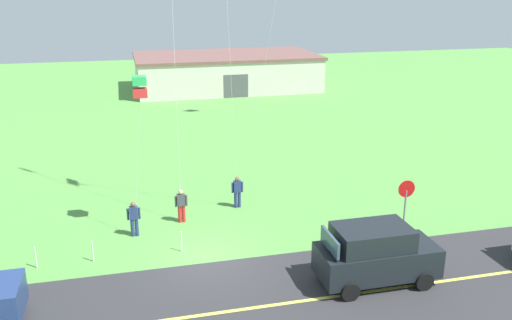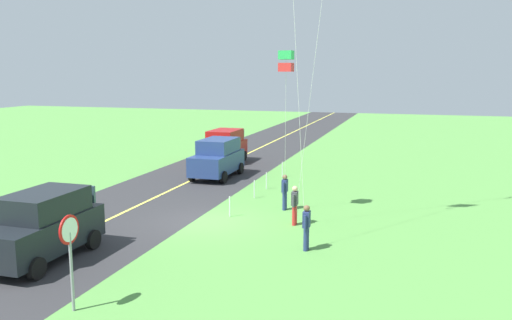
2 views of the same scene
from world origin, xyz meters
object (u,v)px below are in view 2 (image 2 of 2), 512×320
at_px(car_suv_foreground, 42,225).
at_px(person_adult_companion, 306,226).
at_px(car_parked_west_near, 217,158).
at_px(kite_red_low, 286,62).
at_px(stop_sign, 70,244).
at_px(person_adult_near, 285,191).
at_px(car_parked_west_far, 224,146).
at_px(person_child_watcher, 295,204).

relative_size(car_suv_foreground, person_adult_companion, 2.75).
bearing_deg(car_parked_west_near, person_adult_companion, 34.58).
relative_size(car_suv_foreground, kite_red_low, 0.63).
bearing_deg(person_adult_companion, stop_sign, -169.96).
relative_size(person_adult_companion, kite_red_low, 0.23).
xyz_separation_m(car_suv_foreground, person_adult_near, (-8.46, 6.03, -0.29)).
xyz_separation_m(car_parked_west_near, car_parked_west_far, (-4.61, -1.32, 0.00)).
bearing_deg(person_adult_near, car_parked_west_far, -94.05).
relative_size(car_parked_west_near, stop_sign, 1.72).
xyz_separation_m(car_parked_west_far, person_adult_companion, (15.61, 8.90, -0.29)).
height_order(car_suv_foreground, kite_red_low, kite_red_low).
relative_size(car_parked_west_far, person_child_watcher, 2.75).
height_order(car_parked_west_far, person_adult_near, car_parked_west_far).
distance_m(car_parked_west_far, kite_red_low, 14.28).
bearing_deg(stop_sign, car_parked_west_far, -169.39).
relative_size(person_adult_companion, person_child_watcher, 1.00).
height_order(car_parked_west_far, stop_sign, stop_sign).
distance_m(stop_sign, person_adult_companion, 8.03).
bearing_deg(person_child_watcher, person_adult_companion, -56.73).
distance_m(car_parked_west_far, person_child_watcher, 14.96).
xyz_separation_m(car_suv_foreground, kite_red_low, (-7.84, 6.20, 5.37)).
xyz_separation_m(stop_sign, person_adult_companion, (-6.39, 4.78, -0.94)).
bearing_deg(car_suv_foreground, kite_red_low, 141.67).
xyz_separation_m(car_parked_west_near, stop_sign, (17.39, 2.81, 0.65)).
distance_m(person_adult_near, person_child_watcher, 2.36).
xyz_separation_m(car_suv_foreground, car_parked_west_near, (-14.44, 0.48, 0.00)).
bearing_deg(car_parked_west_far, car_suv_foreground, 2.51).
distance_m(person_child_watcher, kite_red_low, 5.92).
bearing_deg(person_adult_companion, car_parked_west_near, 81.43).
distance_m(stop_sign, person_child_watcher, 10.01).
xyz_separation_m(car_parked_west_near, person_adult_near, (5.98, 5.55, -0.29)).
relative_size(stop_sign, person_adult_near, 1.60).
bearing_deg(stop_sign, person_adult_near, 166.46).
bearing_deg(kite_red_low, person_adult_near, -165.27).
relative_size(person_adult_near, kite_red_low, 0.23).
height_order(person_adult_companion, person_child_watcher, same).
relative_size(car_parked_west_near, person_child_watcher, 2.75).
bearing_deg(person_adult_near, stop_sign, 39.44).
height_order(car_parked_west_near, stop_sign, stop_sign).
relative_size(car_suv_foreground, person_child_watcher, 2.75).
xyz_separation_m(person_adult_companion, person_child_watcher, (-2.86, -1.08, 0.00)).
distance_m(car_parked_west_far, person_adult_companion, 17.97).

